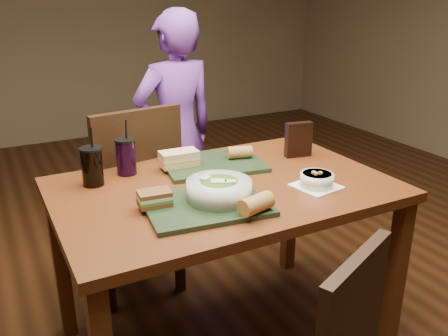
{
  "coord_description": "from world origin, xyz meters",
  "views": [
    {
      "loc": [
        -0.8,
        -1.53,
        1.46
      ],
      "look_at": [
        0.0,
        0.0,
        0.82
      ],
      "focal_mm": 38.0,
      "sensor_mm": 36.0,
      "label": 1
    }
  ],
  "objects": [
    {
      "name": "dining_table",
      "position": [
        0.0,
        0.0,
        0.66
      ],
      "size": [
        1.3,
        0.85,
        0.75
      ],
      "color": "#5A2B12",
      "rests_on": "ground"
    },
    {
      "name": "chair_far",
      "position": [
        -0.21,
        0.54,
        0.55
      ],
      "size": [
        0.48,
        0.48,
        0.98
      ],
      "color": "black",
      "rests_on": "ground"
    },
    {
      "name": "diner",
      "position": [
        0.18,
        0.93,
        0.69
      ],
      "size": [
        0.54,
        0.39,
        1.39
      ],
      "primitive_type": "imported",
      "rotation": [
        0.0,
        0.0,
        3.25
      ],
      "color": "#6A338E",
      "rests_on": "ground"
    },
    {
      "name": "tray_near",
      "position": [
        -0.15,
        -0.16,
        0.76
      ],
      "size": [
        0.45,
        0.37,
        0.02
      ],
      "primitive_type": "cube",
      "rotation": [
        0.0,
        0.0,
        -0.12
      ],
      "color": "black",
      "rests_on": "dining_table"
    },
    {
      "name": "tray_far",
      "position": [
        0.06,
        0.22,
        0.76
      ],
      "size": [
        0.46,
        0.38,
        0.02
      ],
      "primitive_type": "cube",
      "rotation": [
        0.0,
        0.0,
        -0.15
      ],
      "color": "black",
      "rests_on": "dining_table"
    },
    {
      "name": "salad_bowl",
      "position": [
        -0.1,
        -0.15,
        0.81
      ],
      "size": [
        0.23,
        0.23,
        0.08
      ],
      "color": "silver",
      "rests_on": "tray_near"
    },
    {
      "name": "soup_bowl",
      "position": [
        0.31,
        -0.18,
        0.78
      ],
      "size": [
        0.18,
        0.18,
        0.06
      ],
      "color": "white",
      "rests_on": "dining_table"
    },
    {
      "name": "sandwich_near",
      "position": [
        -0.32,
        -0.09,
        0.79
      ],
      "size": [
        0.12,
        0.09,
        0.05
      ],
      "color": "#593819",
      "rests_on": "tray_near"
    },
    {
      "name": "sandwich_far",
      "position": [
        -0.09,
        0.24,
        0.8
      ],
      "size": [
        0.16,
        0.1,
        0.06
      ],
      "color": "tan",
      "rests_on": "tray_far"
    },
    {
      "name": "baguette_near",
      "position": [
        -0.04,
        -0.3,
        0.8
      ],
      "size": [
        0.13,
        0.09,
        0.06
      ],
      "primitive_type": "cylinder",
      "rotation": [
        0.0,
        1.57,
        0.25
      ],
      "color": "#AD7533",
      "rests_on": "tray_near"
    },
    {
      "name": "baguette_far",
      "position": [
        0.19,
        0.21,
        0.79
      ],
      "size": [
        0.12,
        0.08,
        0.05
      ],
      "primitive_type": "cylinder",
      "rotation": [
        0.0,
        1.57,
        -0.26
      ],
      "color": "#AD7533",
      "rests_on": "tray_far"
    },
    {
      "name": "cup_cola",
      "position": [
        -0.45,
        0.24,
        0.83
      ],
      "size": [
        0.09,
        0.09,
        0.24
      ],
      "color": "black",
      "rests_on": "dining_table"
    },
    {
      "name": "cup_berry",
      "position": [
        -0.3,
        0.29,
        0.83
      ],
      "size": [
        0.09,
        0.09,
        0.23
      ],
      "color": "black",
      "rests_on": "dining_table"
    },
    {
      "name": "chip_bag",
      "position": [
        0.46,
        0.15,
        0.83
      ],
      "size": [
        0.13,
        0.06,
        0.16
      ],
      "primitive_type": "cube",
      "rotation": [
        0.0,
        0.0,
        -0.17
      ],
      "color": "black",
      "rests_on": "dining_table"
    }
  ]
}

